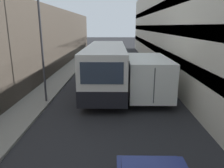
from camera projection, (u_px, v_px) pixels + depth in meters
name	position (u px, v px, depth m)	size (l,w,h in m)	color
ground_plane	(112.00, 89.00, 16.13)	(150.00, 150.00, 0.00)	#232326
sidewalk_left	(50.00, 88.00, 16.18)	(1.89, 60.00, 0.13)	gray
building_left_shopfront	(18.00, 50.00, 15.49)	(2.40, 60.00, 6.30)	#51473D
building_right_apartment	(192.00, 26.00, 14.90)	(2.40, 60.00, 9.00)	beige
bus	(106.00, 67.00, 15.60)	(2.64, 9.98, 3.17)	silver
box_truck	(145.00, 73.00, 14.61)	(2.49, 7.09, 2.61)	silver
street_lamp	(39.00, 7.00, 11.80)	(0.36, 0.80, 7.94)	#38383D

